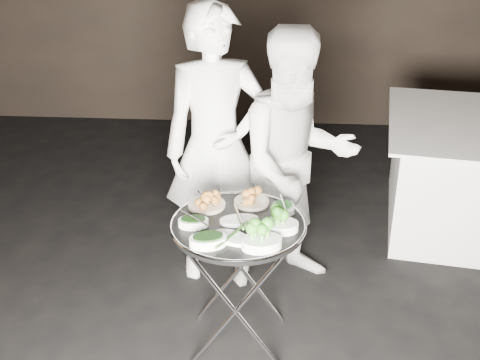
# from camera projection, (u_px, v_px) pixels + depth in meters

# --- Properties ---
(floor) EXTENTS (6.00, 7.00, 0.05)m
(floor) POSITION_uv_depth(u_px,v_px,m) (215.00, 339.00, 3.46)
(floor) COLOR black
(floor) RESTS_ON ground
(tray_stand) EXTENTS (0.52, 0.44, 0.76)m
(tray_stand) POSITION_uv_depth(u_px,v_px,m) (238.00, 280.00, 3.21)
(tray_stand) COLOR silver
(tray_stand) RESTS_ON floor
(serving_tray) EXTENTS (0.70, 0.70, 0.04)m
(serving_tray) POSITION_uv_depth(u_px,v_px,m) (238.00, 225.00, 3.06)
(serving_tray) COLOR black
(serving_tray) RESTS_ON tray_stand
(potato_plate_a) EXTENTS (0.20, 0.20, 0.07)m
(potato_plate_a) POSITION_uv_depth(u_px,v_px,m) (207.00, 201.00, 3.21)
(potato_plate_a) COLOR beige
(potato_plate_a) RESTS_ON serving_tray
(potato_plate_b) EXTENTS (0.20, 0.20, 0.07)m
(potato_plate_b) POSITION_uv_depth(u_px,v_px,m) (252.00, 198.00, 3.24)
(potato_plate_b) COLOR beige
(potato_plate_b) RESTS_ON serving_tray
(greens_bowl) EXTENTS (0.12, 0.12, 0.07)m
(greens_bowl) POSITION_uv_depth(u_px,v_px,m) (283.00, 207.00, 3.15)
(greens_bowl) COLOR white
(greens_bowl) RESTS_ON serving_tray
(asparagus_plate_a) EXTENTS (0.22, 0.16, 0.04)m
(asparagus_plate_a) POSITION_uv_depth(u_px,v_px,m) (239.00, 219.00, 3.06)
(asparagus_plate_a) COLOR white
(asparagus_plate_a) RESTS_ON serving_tray
(asparagus_plate_b) EXTENTS (0.23, 0.19, 0.04)m
(asparagus_plate_b) POSITION_uv_depth(u_px,v_px,m) (232.00, 236.00, 2.91)
(asparagus_plate_b) COLOR white
(asparagus_plate_b) RESTS_ON serving_tray
(spinach_bowl_a) EXTENTS (0.16, 0.11, 0.06)m
(spinach_bowl_a) POSITION_uv_depth(u_px,v_px,m) (193.00, 221.00, 3.02)
(spinach_bowl_a) COLOR white
(spinach_bowl_a) RESTS_ON serving_tray
(spinach_bowl_b) EXTENTS (0.21, 0.16, 0.07)m
(spinach_bowl_b) POSITION_uv_depth(u_px,v_px,m) (208.00, 239.00, 2.86)
(spinach_bowl_b) COLOR white
(spinach_bowl_b) RESTS_ON serving_tray
(broccoli_bowl_a) EXTENTS (0.19, 0.14, 0.08)m
(broccoli_bowl_a) POSITION_uv_depth(u_px,v_px,m) (280.00, 224.00, 2.98)
(broccoli_bowl_a) COLOR white
(broccoli_bowl_a) RESTS_ON serving_tray
(broccoli_bowl_b) EXTENTS (0.22, 0.18, 0.08)m
(broccoli_bowl_b) POSITION_uv_depth(u_px,v_px,m) (262.00, 241.00, 2.84)
(broccoli_bowl_b) COLOR white
(broccoli_bowl_b) RESTS_ON serving_tray
(serving_utensils) EXTENTS (0.59, 0.43, 0.01)m
(serving_utensils) POSITION_uv_depth(u_px,v_px,m) (242.00, 208.00, 3.09)
(serving_utensils) COLOR silver
(serving_utensils) RESTS_ON serving_tray
(waiter_left) EXTENTS (0.74, 0.60, 1.76)m
(waiter_left) POSITION_uv_depth(u_px,v_px,m) (216.00, 147.00, 3.68)
(waiter_left) COLOR white
(waiter_left) RESTS_ON floor
(waiter_right) EXTENTS (0.96, 0.85, 1.64)m
(waiter_right) POSITION_uv_depth(u_px,v_px,m) (296.00, 163.00, 3.62)
(waiter_right) COLOR white
(waiter_right) RESTS_ON floor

